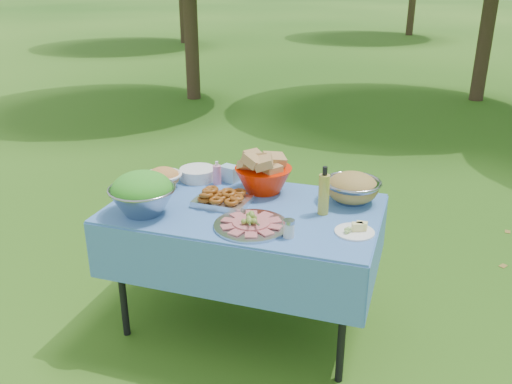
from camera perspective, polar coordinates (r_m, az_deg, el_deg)
ground at (r=3.35m, az=-1.11°, el=-13.54°), size 80.00×80.00×0.00m
picnic_table at (r=3.15m, az=-1.16°, el=-7.92°), size 1.46×0.86×0.76m
salad_bowl at (r=2.91m, az=-11.89°, el=-0.11°), size 0.46×0.46×0.23m
pasta_bowl_white at (r=3.27m, az=-9.74°, el=1.53°), size 0.28×0.28×0.12m
plate_stack at (r=3.37m, az=-6.15°, el=1.92°), size 0.28×0.28×0.07m
wipes_box at (r=3.32m, az=-2.79°, el=1.95°), size 0.12×0.10×0.10m
sanitizer_bottle at (r=3.27m, az=-4.13°, el=2.04°), size 0.06×0.06×0.14m
bread_bowl at (r=3.14m, az=0.78°, el=2.00°), size 0.41×0.41×0.22m
pasta_bowl_steel at (r=3.06m, az=10.10°, el=0.50°), size 0.32×0.32×0.17m
fried_tray at (r=2.99m, az=-3.56°, el=-0.68°), size 0.30×0.22×0.07m
charcuterie_platter at (r=2.73m, az=-0.51°, el=-2.83°), size 0.46×0.46×0.09m
oil_bottle at (r=2.86m, az=7.16°, el=0.15°), size 0.07×0.07×0.27m
cheese_plate at (r=2.72m, az=10.36°, el=-3.73°), size 0.22×0.22×0.05m
shaker at (r=2.63m, az=3.47°, el=-3.86°), size 0.07×0.07×0.09m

